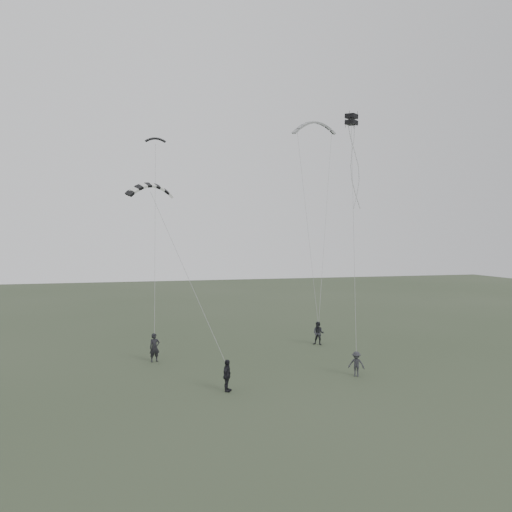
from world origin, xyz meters
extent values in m
plane|color=#36432C|center=(0.00, 0.00, 0.00)|extent=(140.00, 140.00, 0.00)
imported|color=black|center=(-5.75, 5.55, 0.95)|extent=(0.79, 0.62, 1.91)
imported|color=#25252A|center=(6.86, 7.76, 0.90)|extent=(1.11, 1.05, 1.80)
imported|color=black|center=(-2.33, -2.06, 0.86)|extent=(0.87, 1.09, 1.73)
imported|color=#2C2C31|center=(5.74, -1.11, 0.74)|extent=(1.11, 0.98, 1.49)
camera|label=1|loc=(-7.53, -28.20, 8.25)|focal=35.00mm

